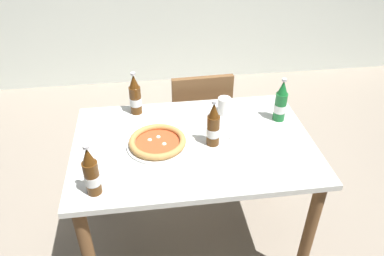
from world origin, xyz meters
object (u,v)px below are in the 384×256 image
Objects in this scene: beer_bottle_left at (281,103)px; beer_bottle_center at (213,126)px; pizza_margherita_near at (158,142)px; dining_table_main at (193,159)px; beer_bottle_right at (135,96)px; paper_cup at (224,106)px; chair_behind_table at (199,119)px; napkin_with_cutlery at (236,129)px; beer_bottle_extra at (91,173)px.

beer_bottle_center is (-0.40, -0.17, 0.00)m from beer_bottle_left.
beer_bottle_left reaches higher than pizza_margherita_near.
pizza_margherita_near is 0.29m from beer_bottle_center.
dining_table_main is 0.22m from pizza_margherita_near.
beer_bottle_right reaches higher than paper_cup.
napkin_with_cutlery is (0.12, -0.53, 0.27)m from chair_behind_table.
beer_bottle_left is at bearing 125.96° from chair_behind_table.
beer_bottle_extra is at bearing -134.80° from pizza_margherita_near.
dining_table_main is 4.86× the size of beer_bottle_right.
beer_bottle_left is (0.49, 0.14, 0.22)m from dining_table_main.
beer_bottle_center is at bearing 85.19° from chair_behind_table.
chair_behind_table is 0.62m from beer_bottle_right.
chair_behind_table is 3.44× the size of beer_bottle_center.
pizza_margherita_near is 0.43m from napkin_with_cutlery.
beer_bottle_center is (0.09, -0.03, 0.22)m from dining_table_main.
napkin_with_cutlery is at bearing 27.85° from beer_bottle_extra.
beer_bottle_right is 1.00× the size of beer_bottle_extra.
beer_bottle_center reaches higher than chair_behind_table.
beer_bottle_left is (0.37, -0.47, 0.37)m from chair_behind_table.
paper_cup is at bearing 100.85° from chair_behind_table.
paper_cup is at bearing -8.37° from beer_bottle_right.
beer_bottle_left and beer_bottle_center have the same top height.
beer_bottle_extra is at bearing -155.42° from beer_bottle_left.
beer_bottle_left is 1.00× the size of beer_bottle_center.
chair_behind_table reaches higher than dining_table_main.
dining_table_main is 0.55m from beer_bottle_left.
pizza_margherita_near is 1.23× the size of beer_bottle_center.
beer_bottle_center is 1.00× the size of beer_bottle_right.
napkin_with_cutlery is (0.42, 0.09, -0.02)m from pizza_margherita_near.
napkin_with_cutlery is (0.15, 0.10, -0.10)m from beer_bottle_center.
dining_table_main is 4.86× the size of beer_bottle_left.
pizza_margherita_near is at bearing 45.20° from beer_bottle_extra.
chair_behind_table is 3.44× the size of beer_bottle_extra.
beer_bottle_left is at bearing -12.84° from beer_bottle_right.
beer_bottle_left is at bearing 23.09° from beer_bottle_center.
beer_bottle_left and beer_bottle_right have the same top height.
dining_table_main is 4.86× the size of beer_bottle_extra.
dining_table_main is 5.37× the size of napkin_with_cutlery.
paper_cup is at bearing 159.86° from beer_bottle_left.
beer_bottle_center and beer_bottle_right have the same top height.
chair_behind_table reaches higher than paper_cup.
beer_bottle_center is 0.30m from paper_cup.
paper_cup is at bearing 49.83° from dining_table_main.
beer_bottle_extra is 2.60× the size of paper_cup.
chair_behind_table is 2.79× the size of pizza_margherita_near.
paper_cup is (0.11, 0.27, -0.06)m from beer_bottle_center.
beer_bottle_extra is 1.11× the size of napkin_with_cutlery.
chair_behind_table is at bearing 36.07° from beer_bottle_right.
pizza_margherita_near is 3.21× the size of paper_cup.
beer_bottle_center is at bearing -144.39° from napkin_with_cutlery.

